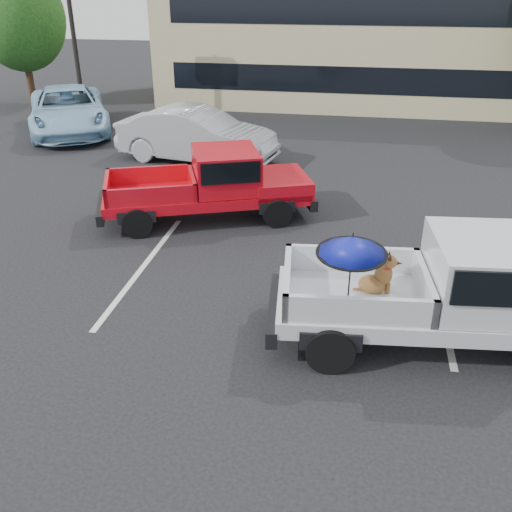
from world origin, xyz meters
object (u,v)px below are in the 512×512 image
object	(u,v)px
silver_sedan	(197,135)
blue_suv	(68,110)
silver_pickup	(466,287)
red_pickup	(220,181)
tree_left	(20,19)

from	to	relation	value
silver_sedan	blue_suv	world-z (taller)	silver_sedan
silver_pickup	red_pickup	bearing A→B (deg)	132.42
tree_left	blue_suv	size ratio (longest dim) A/B	1.00
tree_left	silver_sedan	world-z (taller)	tree_left
red_pickup	silver_sedan	world-z (taller)	red_pickup
tree_left	red_pickup	size ratio (longest dim) A/B	1.09
red_pickup	silver_sedan	xyz separation A→B (m)	(-1.87, 4.57, -0.09)
silver_pickup	red_pickup	xyz separation A→B (m)	(-5.15, 4.61, -0.11)
tree_left	silver_sedan	xyz separation A→B (m)	(10.10, -7.49, -2.88)
tree_left	blue_suv	distance (m)	6.92
tree_left	silver_sedan	distance (m)	12.90
blue_suv	tree_left	bearing A→B (deg)	103.82
silver_sedan	tree_left	bearing A→B (deg)	64.51
silver_pickup	blue_suv	distance (m)	17.63
blue_suv	red_pickup	bearing A→B (deg)	-71.95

